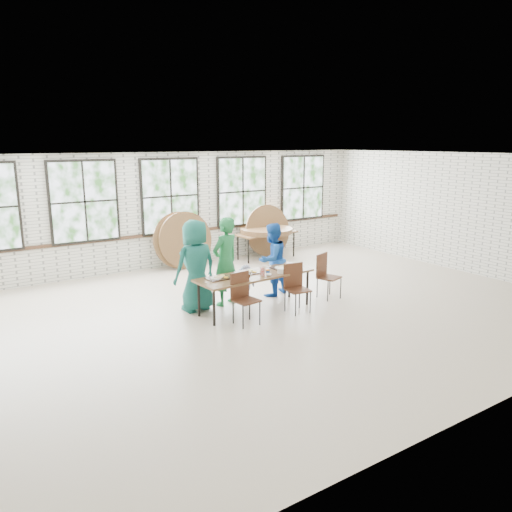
{
  "coord_description": "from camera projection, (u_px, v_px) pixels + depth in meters",
  "views": [
    {
      "loc": [
        -5.31,
        -7.62,
        3.26
      ],
      "look_at": [
        0.0,
        0.4,
        1.05
      ],
      "focal_mm": 35.0,
      "sensor_mm": 36.0,
      "label": 1
    }
  ],
  "objects": [
    {
      "name": "room",
      "position": [
        170.0,
        198.0,
        12.97
      ],
      "size": [
        12.0,
        12.0,
        12.0
      ],
      "color": "#C0AE99",
      "rests_on": "ground"
    },
    {
      "name": "dining_table",
      "position": [
        255.0,
        277.0,
        9.72
      ],
      "size": [
        2.44,
        0.93,
        0.74
      ],
      "rotation": [
        0.0,
        0.0,
        0.05
      ],
      "color": "brown",
      "rests_on": "ground"
    },
    {
      "name": "chair_near_left",
      "position": [
        243.0,
        294.0,
        9.07
      ],
      "size": [
        0.47,
        0.46,
        0.95
      ],
      "rotation": [
        0.0,
        0.0,
        0.13
      ],
      "color": "#4A2818",
      "rests_on": "ground"
    },
    {
      "name": "chair_near_right",
      "position": [
        295.0,
        283.0,
        9.73
      ],
      "size": [
        0.47,
        0.46,
        0.95
      ],
      "rotation": [
        0.0,
        0.0,
        -0.13
      ],
      "color": "#4A2818",
      "rests_on": "ground"
    },
    {
      "name": "chair_spare",
      "position": [
        325.0,
        272.0,
        10.59
      ],
      "size": [
        0.53,
        0.52,
        0.95
      ],
      "rotation": [
        0.0,
        0.0,
        0.34
      ],
      "color": "#4A2818",
      "rests_on": "ground"
    },
    {
      "name": "adult_teal",
      "position": [
        196.0,
        266.0,
        9.69
      ],
      "size": [
        0.94,
        0.66,
        1.81
      ],
      "primitive_type": "imported",
      "rotation": [
        0.0,
        0.0,
        3.24
      ],
      "color": "#1A6656",
      "rests_on": "ground"
    },
    {
      "name": "adult_green",
      "position": [
        225.0,
        261.0,
        10.05
      ],
      "size": [
        0.76,
        0.6,
        1.8
      ],
      "primitive_type": "imported",
      "rotation": [
        0.0,
        0.0,
        3.44
      ],
      "color": "#1F743B",
      "rests_on": "ground"
    },
    {
      "name": "toddler",
      "position": [
        246.0,
        283.0,
        10.43
      ],
      "size": [
        0.53,
        0.35,
        0.76
      ],
      "primitive_type": "imported",
      "rotation": [
        0.0,
        0.0,
        3.29
      ],
      "color": "#161544",
      "rests_on": "ground"
    },
    {
      "name": "adult_blue",
      "position": [
        272.0,
        260.0,
        10.7
      ],
      "size": [
        0.91,
        0.79,
        1.58
      ],
      "primitive_type": "imported",
      "rotation": [
        0.0,
        0.0,
        3.43
      ],
      "color": "#1950AF",
      "rests_on": "ground"
    },
    {
      "name": "storage_table",
      "position": [
        266.0,
        234.0,
        14.15
      ],
      "size": [
        1.86,
        0.92,
        0.74
      ],
      "rotation": [
        0.0,
        0.0,
        0.1
      ],
      "color": "brown",
      "rests_on": "ground"
    },
    {
      "name": "tabletop_clutter",
      "position": [
        260.0,
        272.0,
        9.74
      ],
      "size": [
        1.94,
        0.61,
        0.11
      ],
      "color": "black",
      "rests_on": "dining_table"
    },
    {
      "name": "round_tops_stacked",
      "position": [
        266.0,
        230.0,
        14.12
      ],
      "size": [
        1.5,
        1.5,
        0.13
      ],
      "color": "brown",
      "rests_on": "storage_table"
    },
    {
      "name": "round_tops_leaning",
      "position": [
        213.0,
        237.0,
        13.51
      ],
      "size": [
        4.23,
        0.43,
        1.49
      ],
      "color": "brown",
      "rests_on": "ground"
    }
  ]
}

